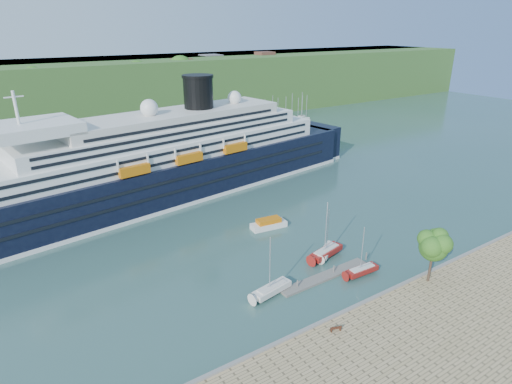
# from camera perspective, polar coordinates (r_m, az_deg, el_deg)

# --- Properties ---
(ground) EXTENTS (400.00, 400.00, 0.00)m
(ground) POSITION_cam_1_polar(r_m,az_deg,el_deg) (62.35, 12.88, -15.39)
(ground) COLOR #2E5249
(ground) RESTS_ON ground
(far_hillside) EXTENTS (400.00, 50.00, 24.00)m
(far_hillside) POSITION_cam_1_polar(r_m,az_deg,el_deg) (183.88, -21.59, 12.20)
(far_hillside) COLOR #3E6327
(far_hillside) RESTS_ON ground
(quay_coping) EXTENTS (220.00, 0.50, 0.30)m
(quay_coping) POSITION_cam_1_polar(r_m,az_deg,el_deg) (61.57, 13.11, -14.61)
(quay_coping) COLOR slate
(quay_coping) RESTS_ON promenade
(cruise_ship) EXTENTS (119.46, 33.42, 26.55)m
(cruise_ship) POSITION_cam_1_polar(r_m,az_deg,el_deg) (95.34, -13.66, 6.51)
(cruise_ship) COLOR black
(cruise_ship) RESTS_ON ground
(park_bench) EXTENTS (1.55, 1.04, 0.92)m
(park_bench) POSITION_cam_1_polar(r_m,az_deg,el_deg) (56.95, 10.58, -17.38)
(park_bench) COLOR #4F2616
(park_bench) RESTS_ON promenade
(promenade_tree) EXTENTS (5.56, 5.56, 9.20)m
(promenade_tree) POSITION_cam_1_polar(r_m,az_deg,el_deg) (68.22, 22.47, -7.59)
(promenade_tree) COLOR #285616
(promenade_tree) RESTS_ON promenade
(floating_pontoon) EXTENTS (16.60, 2.20, 0.37)m
(floating_pontoon) POSITION_cam_1_polar(r_m,az_deg,el_deg) (68.82, 9.17, -11.04)
(floating_pontoon) COLOR gray
(floating_pontoon) RESTS_ON ground
(sailboat_white_near) EXTENTS (7.27, 3.09, 9.11)m
(sailboat_white_near) POSITION_cam_1_polar(r_m,az_deg,el_deg) (61.85, 2.19, -10.03)
(sailboat_white_near) COLOR silver
(sailboat_white_near) RESTS_ON ground
(sailboat_red) EXTENTS (6.30, 2.00, 8.06)m
(sailboat_red) POSITION_cam_1_polar(r_m,az_deg,el_deg) (68.71, 14.20, -7.80)
(sailboat_red) COLOR maroon
(sailboat_red) RESTS_ON ground
(sailboat_white_far) EXTENTS (6.45, 4.65, 8.26)m
(sailboat_white_far) POSITION_cam_1_polar(r_m,az_deg,el_deg) (73.17, 9.62, -5.44)
(sailboat_white_far) COLOR silver
(sailboat_white_far) RESTS_ON ground
(tender_launch) EXTENTS (7.38, 3.32, 1.97)m
(tender_launch) POSITION_cam_1_polar(r_m,az_deg,el_deg) (82.96, 1.70, -4.18)
(tender_launch) COLOR #C7680B
(tender_launch) RESTS_ON ground
(sailboat_extra) EXTENTS (7.83, 3.65, 9.76)m
(sailboat_extra) POSITION_cam_1_polar(r_m,az_deg,el_deg) (72.07, 9.54, -5.20)
(sailboat_extra) COLOR maroon
(sailboat_extra) RESTS_ON ground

